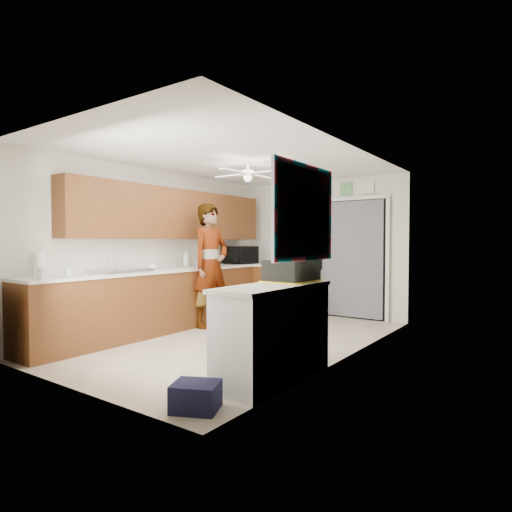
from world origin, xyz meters
The scene contains 41 objects.
floor centered at (0.00, 0.00, 0.00)m, with size 5.00×5.00×0.00m, color #BEAF99.
ceiling centered at (0.00, 0.00, 2.50)m, with size 5.00×5.00×0.00m, color white.
wall_back centered at (0.00, 2.50, 1.25)m, with size 3.20×3.20×0.00m, color white.
wall_front centered at (0.00, -2.50, 1.25)m, with size 3.20×3.20×0.00m, color white.
wall_left centered at (-1.60, 0.00, 1.25)m, with size 5.00×5.00×0.00m, color white.
wall_right centered at (1.60, 0.00, 1.25)m, with size 5.00×5.00×0.00m, color white.
left_base_cabinets centered at (-1.30, 0.00, 0.45)m, with size 0.60×4.80×0.90m, color brown.
left_countertop centered at (-1.29, 0.00, 0.92)m, with size 0.62×4.80×0.04m, color white.
upper_cabinets centered at (-1.44, 0.20, 1.80)m, with size 0.32×4.00×0.80m, color brown.
sink_basin centered at (-1.29, -1.00, 0.95)m, with size 0.50×0.76×0.06m, color silver.
faucet centered at (-1.48, -1.00, 1.05)m, with size 0.03×0.03×0.22m, color silver.
peninsula_base centered at (-0.50, 2.00, 0.45)m, with size 1.00×0.60×0.90m, color brown.
peninsula_top centered at (-0.50, 2.00, 0.92)m, with size 1.04×0.64×0.04m, color white.
back_opening_recess centered at (0.25, 2.47, 1.05)m, with size 2.00×0.06×2.10m, color black.
curtain_panel centered at (0.25, 2.43, 1.05)m, with size 1.90×0.03×2.05m, color slate.
door_trim_left centered at (-0.77, 2.44, 1.05)m, with size 0.06×0.04×2.10m, color white.
door_trim_right centered at (1.27, 2.44, 1.05)m, with size 0.06×0.04×2.10m, color white.
door_trim_head centered at (0.25, 2.44, 2.12)m, with size 2.10×0.04×0.06m, color white.
header_frame_0 centered at (-0.60, 2.47, 2.30)m, with size 0.22×0.02×0.22m, color #E5A54C.
header_frame_2 centered at (0.10, 2.47, 2.30)m, with size 0.22×0.02×0.22m, color #B84552.
header_frame_3 centered at (0.50, 2.47, 2.30)m, with size 0.22×0.02×0.22m, color #61AA64.
header_frame_4 centered at (0.90, 2.47, 2.30)m, with size 0.22×0.02×0.22m, color silver.
route66_sign centered at (-0.95, 2.47, 2.30)m, with size 0.22×0.02×0.26m, color silver.
right_counter_base centered at (1.35, -1.20, 0.45)m, with size 0.50×1.40×0.90m, color white.
right_counter_top centered at (1.34, -1.20, 0.92)m, with size 0.54×1.44×0.04m, color white.
abstract_painting centered at (1.58, -1.00, 1.65)m, with size 0.03×1.15×0.95m, color #FB5C7A.
ceiling_fan centered at (0.00, 0.20, 2.32)m, with size 1.14×1.14×0.24m, color white.
microwave centered at (-1.30, 1.69, 1.11)m, with size 0.60×0.41×0.33m, color black.
soap_bottle centered at (-1.45, 0.43, 1.09)m, with size 0.12×0.12×0.30m, color silver.
cup centered at (-1.18, -0.53, 0.98)m, with size 0.11×0.11×0.09m, color white.
jar_a centered at (-1.11, -2.20, 1.01)m, with size 0.10×0.10×0.14m, color silver.
jar_b centered at (-1.23, -1.80, 0.99)m, with size 0.07×0.07×0.11m, color silver.
paper_towel_roll centered at (-1.45, -2.04, 1.09)m, with size 0.14×0.14×0.30m, color white.
suitcase centered at (1.32, -0.81, 1.06)m, with size 0.40×0.54×0.23m, color black.
suitcase_rim centered at (1.32, -0.81, 0.95)m, with size 0.44×0.58×0.02m, color yellow.
suitcase_lid centered at (1.32, -0.52, 1.31)m, with size 0.42×0.03×0.50m, color black.
cardboard_box centered at (1.00, -1.43, 0.11)m, with size 0.36×0.27×0.22m, color #B37838.
navy_crate centered at (1.25, -2.20, 0.11)m, with size 0.37×0.31×0.22m, color black.
cabinet_door_panel centered at (0.05, 0.65, 0.30)m, with size 0.41×0.03×0.61m, color brown.
man centered at (-0.90, 0.42, 0.98)m, with size 0.72×0.47×1.97m, color white.
dog centered at (-0.42, 0.34, 0.23)m, with size 0.25×0.58×0.45m, color black.
Camera 1 is at (3.62, -4.70, 1.37)m, focal length 30.00 mm.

